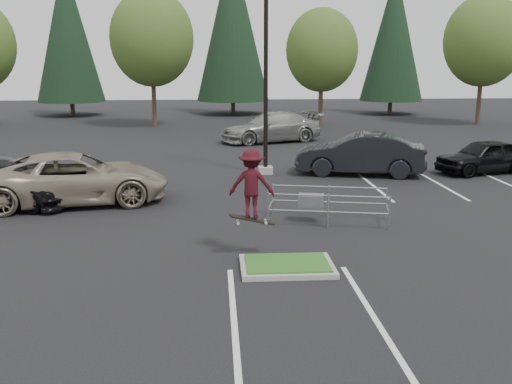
{
  "coord_description": "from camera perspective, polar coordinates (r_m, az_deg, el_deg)",
  "views": [
    {
      "loc": [
        -1.66,
        -13.36,
        4.87
      ],
      "look_at": [
        -0.63,
        1.5,
        1.54
      ],
      "focal_mm": 42.0,
      "sensor_mm": 36.0,
      "label": 1
    }
  ],
  "objects": [
    {
      "name": "skateboarder",
      "position": [
        14.7,
        -0.41,
        0.75
      ],
      "size": [
        1.2,
        0.8,
        1.92
      ],
      "rotation": [
        0.0,
        0.0,
        2.99
      ],
      "color": "black",
      "rests_on": "ground"
    },
    {
      "name": "stall_lines",
      "position": [
        19.99,
        -2.95,
        -1.51
      ],
      "size": [
        22.62,
        17.6,
        0.01
      ],
      "color": "silver",
      "rests_on": "ground"
    },
    {
      "name": "car_far_silver",
      "position": [
        35.75,
        1.6,
        6.19
      ],
      "size": [
        6.52,
        4.38,
        1.75
      ],
      "primitive_type": "imported",
      "rotation": [
        0.0,
        0.0,
        5.06
      ],
      "color": "gray",
      "rests_on": "ground"
    },
    {
      "name": "decid_d",
      "position": [
        47.92,
        20.83,
        13.06
      ],
      "size": [
        5.76,
        5.76,
        9.43
      ],
      "color": "#38281C",
      "rests_on": "ground"
    },
    {
      "name": "light_pole",
      "position": [
        25.46,
        0.94,
        11.9
      ],
      "size": [
        0.7,
        0.6,
        10.12
      ],
      "color": "#A09C95",
      "rests_on": "ground"
    },
    {
      "name": "conif_c",
      "position": [
        55.17,
        12.96,
        14.35
      ],
      "size": [
        5.5,
        5.5,
        12.5
      ],
      "color": "#38281C",
      "rests_on": "ground"
    },
    {
      "name": "conif_a",
      "position": [
        54.82,
        -17.52,
        14.38
      ],
      "size": [
        5.72,
        5.72,
        13.0
      ],
      "color": "#38281C",
      "rests_on": "ground"
    },
    {
      "name": "ground",
      "position": [
        14.32,
        2.97,
        -7.3
      ],
      "size": [
        120.0,
        120.0,
        0.0
      ],
      "primitive_type": "plane",
      "color": "black",
      "rests_on": "ground"
    },
    {
      "name": "grass_median",
      "position": [
        14.29,
        2.97,
        -7.01
      ],
      "size": [
        2.2,
        1.6,
        0.16
      ],
      "color": "#A09C95",
      "rests_on": "ground"
    },
    {
      "name": "conif_b",
      "position": [
        53.97,
        -2.26,
        15.76
      ],
      "size": [
        6.38,
        6.38,
        14.5
      ],
      "color": "#38281C",
      "rests_on": "ground"
    },
    {
      "name": "cart_corral",
      "position": [
        18.2,
        5.64,
        -0.91
      ],
      "size": [
        3.77,
        1.99,
        1.02
      ],
      "rotation": [
        0.0,
        0.0,
        -0.21
      ],
      "color": "#999CA1",
      "rests_on": "ground"
    },
    {
      "name": "car_l_tan",
      "position": [
        21.31,
        -17.0,
        1.23
      ],
      "size": [
        6.72,
        4.07,
        1.74
      ],
      "primitive_type": "imported",
      "rotation": [
        0.0,
        0.0,
        1.77
      ],
      "color": "gray",
      "rests_on": "ground"
    },
    {
      "name": "car_r_charc",
      "position": [
        25.92,
        9.87,
        3.59
      ],
      "size": [
        5.69,
        3.07,
        1.78
      ],
      "primitive_type": "imported",
      "rotation": [
        0.0,
        0.0,
        4.48
      ],
      "color": "black",
      "rests_on": "ground"
    },
    {
      "name": "decid_b",
      "position": [
        44.13,
        -9.9,
        13.95
      ],
      "size": [
        5.89,
        5.89,
        9.64
      ],
      "color": "#38281C",
      "rests_on": "ground"
    },
    {
      "name": "decid_c",
      "position": [
        43.87,
        6.26,
        13.04
      ],
      "size": [
        5.12,
        5.12,
        8.38
      ],
      "color": "#38281C",
      "rests_on": "ground"
    },
    {
      "name": "car_l_black",
      "position": [
        21.96,
        -22.73,
        0.75
      ],
      "size": [
        5.45,
        3.77,
        1.47
      ],
      "primitive_type": "imported",
      "rotation": [
        0.0,
        0.0,
        1.19
      ],
      "color": "black",
      "rests_on": "ground"
    },
    {
      "name": "car_r_black",
      "position": [
        27.77,
        20.96,
        3.2
      ],
      "size": [
        4.59,
        2.82,
        1.46
      ],
      "primitive_type": "imported",
      "rotation": [
        0.0,
        0.0,
        4.99
      ],
      "color": "black",
      "rests_on": "ground"
    }
  ]
}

